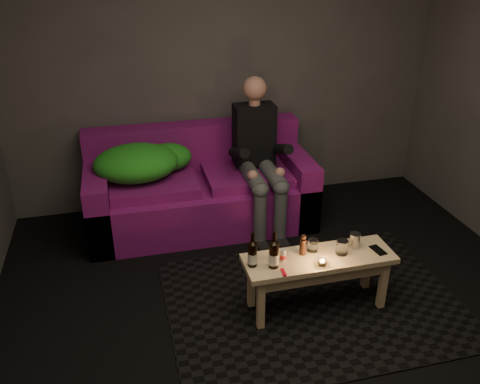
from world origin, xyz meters
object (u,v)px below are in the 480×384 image
object	(u,v)px
sofa	(200,190)
coffee_table	(318,266)
beer_bottle_a	(252,254)
steel_cup	(355,240)
beer_bottle_b	(274,254)
person	(259,153)

from	to	relation	value
sofa	coffee_table	world-z (taller)	sofa
sofa	beer_bottle_a	xyz separation A→B (m)	(0.11, -1.42, 0.21)
coffee_table	steel_cup	distance (m)	0.31
beer_bottle_b	steel_cup	distance (m)	0.62
person	beer_bottle_a	size ratio (longest dim) A/B	5.28
sofa	steel_cup	size ratio (longest dim) A/B	18.64
person	beer_bottle_b	distance (m)	1.35
person	beer_bottle_b	bearing A→B (deg)	-101.42
person	coffee_table	world-z (taller)	person
sofa	coffee_table	xyz separation A→B (m)	(0.58, -1.43, 0.04)
beer_bottle_a	beer_bottle_b	distance (m)	0.14
sofa	beer_bottle_a	world-z (taller)	sofa
person	beer_bottle_a	bearing A→B (deg)	-107.33
beer_bottle_b	steel_cup	bearing A→B (deg)	9.15
sofa	person	world-z (taller)	person
person	beer_bottle_a	distance (m)	1.33
sofa	beer_bottle_a	bearing A→B (deg)	-85.57
coffee_table	beer_bottle_a	xyz separation A→B (m)	(-0.47, 0.00, 0.17)
sofa	beer_bottle_b	world-z (taller)	sofa
sofa	steel_cup	distance (m)	1.62
beer_bottle_a	beer_bottle_b	bearing A→B (deg)	-19.93
coffee_table	steel_cup	world-z (taller)	steel_cup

